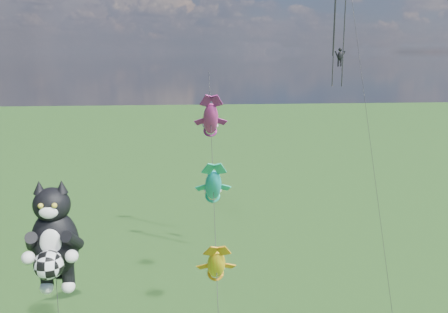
{
  "coord_description": "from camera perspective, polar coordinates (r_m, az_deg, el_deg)",
  "views": [
    {
      "loc": [
        7.64,
        -18.94,
        17.47
      ],
      "look_at": [
        10.52,
        12.08,
        10.93
      ],
      "focal_mm": 40.0,
      "sensor_mm": 36.0,
      "label": 1
    }
  ],
  "objects": [
    {
      "name": "cat_kite_rig",
      "position": [
        25.42,
        -18.9,
        -8.81
      ],
      "size": [
        2.62,
        4.23,
        11.58
      ],
      "rotation": [
        0.0,
        0.0,
        0.21
      ],
      "color": "brown",
      "rests_on": "ground"
    },
    {
      "name": "parafoil_rig",
      "position": [
        39.24,
        13.38,
        13.55
      ],
      "size": [
        2.09,
        17.56,
        26.39
      ],
      "rotation": [
        0.0,
        0.0,
        0.02
      ],
      "color": "brown",
      "rests_on": "ground"
    },
    {
      "name": "fish_windsock_rig",
      "position": [
        24.65,
        -1.07,
        -7.7
      ],
      "size": [
        1.15,
        15.97,
        16.42
      ],
      "rotation": [
        0.0,
        0.0,
        0.29
      ],
      "color": "brown",
      "rests_on": "ground"
    }
  ]
}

